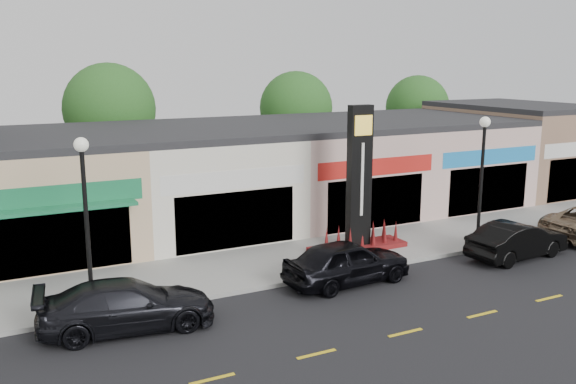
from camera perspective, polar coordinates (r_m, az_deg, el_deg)
name	(u,v)px	position (r m, az deg, el deg)	size (l,w,h in m)	color
ground	(351,298)	(20.96, 5.87, -9.87)	(120.00, 120.00, 0.00)	black
sidewalk	(292,260)	(24.48, 0.38, -6.37)	(52.00, 4.30, 0.15)	gray
curb	(320,277)	(22.61, 3.00, -7.96)	(52.00, 0.20, 0.15)	gray
shop_beige	(43,190)	(28.40, -21.96, 0.17)	(7.00, 10.85, 4.80)	tan
shop_cream	(198,177)	(29.75, -8.45, 1.42)	(7.00, 10.01, 4.80)	beige
shop_pink_w	(323,166)	(32.57, 3.32, 2.44)	(7.00, 10.01, 4.80)	#C6A697
shop_pink_e	(427,157)	(36.54, 12.90, 3.19)	(7.00, 10.01, 4.80)	#C6A697
shop_tan	(515,146)	(41.28, 20.47, 4.07)	(7.00, 10.01, 5.30)	#86644E
tree_rear_west	(110,109)	(36.54, -16.36, 7.47)	(5.20, 5.20, 7.83)	#382619
tree_rear_mid	(296,108)	(40.48, 0.75, 7.86)	(4.80, 4.80, 7.29)	#382619
tree_rear_east	(417,107)	(45.95, 12.00, 7.77)	(4.60, 4.60, 6.94)	#382619
lamp_west_near	(86,208)	(19.50, -18.41, -1.39)	(0.44, 0.44, 5.47)	black
lamp_east_near	(482,168)	(26.80, 17.70, 2.17)	(0.44, 0.44, 5.47)	black
pylon_sign	(359,200)	(25.23, 6.63, -0.71)	(4.20, 1.30, 6.00)	#580F14
car_dark_sedan	(127,305)	(18.96, -14.83, -10.21)	(5.15, 2.09, 1.49)	black
car_black_sedan	(347,262)	(22.03, 5.55, -6.52)	(4.75, 1.91, 1.62)	black
car_black_conv	(517,240)	(26.42, 20.66, -4.25)	(4.55, 1.59, 1.50)	black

